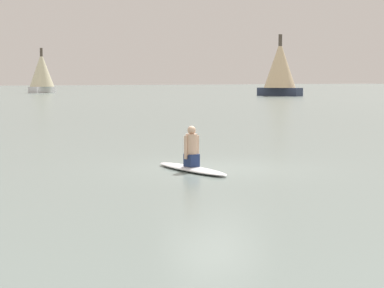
# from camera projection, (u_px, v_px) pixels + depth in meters

# --- Properties ---
(ground_plane) EXTENTS (400.00, 400.00, 0.00)m
(ground_plane) POSITION_uv_depth(u_px,v_px,m) (215.00, 169.00, 17.88)
(ground_plane) COLOR slate
(surfboard) EXTENTS (2.98, 0.85, 0.12)m
(surfboard) POSITION_uv_depth(u_px,v_px,m) (192.00, 169.00, 17.37)
(surfboard) COLOR white
(surfboard) RESTS_ON ground
(person_paddler) EXTENTS (0.37, 0.47, 1.06)m
(person_paddler) POSITION_uv_depth(u_px,v_px,m) (192.00, 148.00, 17.31)
(person_paddler) COLOR navy
(person_paddler) RESTS_ON surfboard
(sailboat_far_left) EXTENTS (6.40, 5.61, 8.29)m
(sailboat_far_left) POSITION_uv_depth(u_px,v_px,m) (280.00, 67.00, 90.07)
(sailboat_far_left) COLOR #2D3851
(sailboat_far_left) RESTS_ON ground
(sailboat_near_left) EXTENTS (5.58, 5.58, 7.31)m
(sailboat_near_left) POSITION_uv_depth(u_px,v_px,m) (42.00, 72.00, 108.90)
(sailboat_near_left) COLOR silver
(sailboat_near_left) RESTS_ON ground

